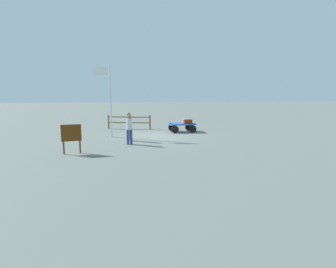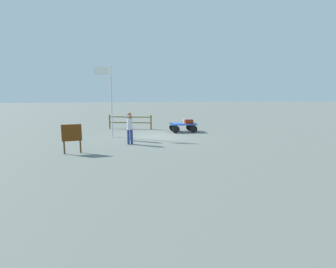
% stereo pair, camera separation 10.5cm
% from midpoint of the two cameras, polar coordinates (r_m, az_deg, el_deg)
% --- Properties ---
extents(ground_plane, '(120.00, 120.00, 0.00)m').
position_cam_midpoint_polar(ground_plane, '(18.27, -2.87, -0.49)').
color(ground_plane, slate).
extents(luggage_cart, '(1.98, 1.38, 0.66)m').
position_cam_midpoint_polar(luggage_cart, '(20.23, 2.83, 1.80)').
color(luggage_cart, blue).
rests_on(luggage_cart, ground).
extents(suitcase_navy, '(0.63, 0.48, 0.30)m').
position_cam_midpoint_polar(suitcase_navy, '(20.61, 3.78, 2.85)').
color(suitcase_navy, gray).
rests_on(suitcase_navy, luggage_cart).
extents(suitcase_maroon, '(0.66, 0.43, 0.30)m').
position_cam_midpoint_polar(suitcase_maroon, '(20.02, 4.11, 2.67)').
color(suitcase_maroon, maroon).
rests_on(suitcase_maroon, luggage_cart).
extents(worker_lead, '(0.42, 0.42, 1.71)m').
position_cam_midpoint_polar(worker_lead, '(15.49, -8.48, 1.43)').
color(worker_lead, navy).
rests_on(worker_lead, ground).
extents(worker_trailing, '(0.45, 0.45, 1.77)m').
position_cam_midpoint_polar(worker_trailing, '(16.70, -8.58, 2.11)').
color(worker_trailing, navy).
rests_on(worker_trailing, ground).
extents(flagpole, '(1.09, 0.25, 4.72)m').
position_cam_midpoint_polar(flagpole, '(18.11, -12.82, 8.27)').
color(flagpole, silver).
rests_on(flagpole, ground).
extents(signboard, '(0.94, 0.25, 1.45)m').
position_cam_midpoint_polar(signboard, '(13.85, -20.21, -0.21)').
color(signboard, '#4C3319').
rests_on(signboard, ground).
extents(wooden_fence, '(3.49, 0.94, 1.15)m').
position_cam_midpoint_polar(wooden_fence, '(22.02, -8.48, 2.78)').
color(wooden_fence, brown).
rests_on(wooden_fence, ground).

